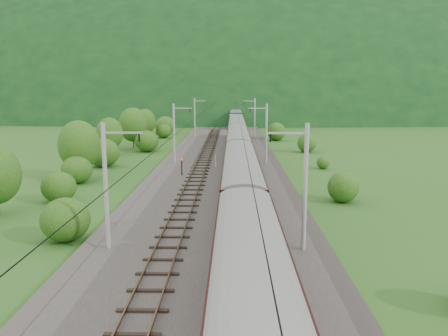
{
  "coord_description": "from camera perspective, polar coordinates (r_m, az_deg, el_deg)",
  "views": [
    {
      "loc": [
        1.72,
        -26.35,
        10.41
      ],
      "look_at": [
        0.85,
        15.88,
        2.6
      ],
      "focal_mm": 35.0,
      "sensor_mm": 36.0,
      "label": 1
    }
  ],
  "objects": [
    {
      "name": "vegetation_left",
      "position": [
        46.84,
        -19.41,
        0.42
      ],
      "size": [
        11.69,
        151.3,
        7.04
      ],
      "color": "#204512",
      "rests_on": "ground"
    },
    {
      "name": "catenary_right",
      "position": [
        58.82,
        5.48,
        4.66
      ],
      "size": [
        2.54,
        192.28,
        8.0
      ],
      "color": "gray",
      "rests_on": "railbed"
    },
    {
      "name": "signal",
      "position": [
        51.06,
        -5.54,
        0.34
      ],
      "size": [
        0.22,
        0.22,
        1.99
      ],
      "color": "black",
      "rests_on": "railbed"
    },
    {
      "name": "overhead_wires",
      "position": [
        36.54,
        -1.53,
        5.28
      ],
      "size": [
        4.83,
        198.0,
        0.03
      ],
      "color": "black",
      "rests_on": "ground"
    },
    {
      "name": "track_left",
      "position": [
        37.94,
        -5.12,
        -4.91
      ],
      "size": [
        2.4,
        220.0,
        0.27
      ],
      "color": "brown",
      "rests_on": "railbed"
    },
    {
      "name": "railbed",
      "position": [
        37.81,
        -1.48,
        -5.27
      ],
      "size": [
        14.0,
        220.0,
        0.3
      ],
      "primitive_type": "cube",
      "color": "#38332D",
      "rests_on": "ground"
    },
    {
      "name": "mountain_main",
      "position": [
        286.55,
        0.85,
        8.39
      ],
      "size": [
        504.0,
        360.0,
        244.0
      ],
      "primitive_type": "ellipsoid",
      "color": "#113317",
      "rests_on": "ground"
    },
    {
      "name": "hazard_post_near",
      "position": [
        56.07,
        -1.05,
        0.93
      ],
      "size": [
        0.17,
        0.17,
        1.63
      ],
      "primitive_type": "cylinder",
      "color": "red",
      "rests_on": "railbed"
    },
    {
      "name": "mountain_ridge",
      "position": [
        348.47,
        -19.47,
        8.17
      ],
      "size": [
        336.0,
        280.0,
        132.0
      ],
      "primitive_type": "ellipsoid",
      "color": "#113317",
      "rests_on": "ground"
    },
    {
      "name": "ground",
      "position": [
        28.39,
        -2.43,
        -11.05
      ],
      "size": [
        600.0,
        600.0,
        0.0
      ],
      "primitive_type": "plane",
      "color": "#245019",
      "rests_on": "ground"
    },
    {
      "name": "catenary_left",
      "position": [
        59.17,
        -6.46,
        4.68
      ],
      "size": [
        2.54,
        192.28,
        8.0
      ],
      "color": "gray",
      "rests_on": "railbed"
    },
    {
      "name": "vegetation_right",
      "position": [
        44.74,
        14.57,
        -1.51
      ],
      "size": [
        6.71,
        103.3,
        3.23
      ],
      "color": "#204512",
      "rests_on": "ground"
    },
    {
      "name": "track_right",
      "position": [
        37.72,
        2.18,
        -4.97
      ],
      "size": [
        2.4,
        220.0,
        0.27
      ],
      "color": "brown",
      "rests_on": "railbed"
    },
    {
      "name": "hazard_post_far",
      "position": [
        78.43,
        0.45,
        3.64
      ],
      "size": [
        0.17,
        0.17,
        1.57
      ],
      "primitive_type": "cylinder",
      "color": "red",
      "rests_on": "railbed"
    },
    {
      "name": "train",
      "position": [
        47.72,
        1.98,
        2.21
      ],
      "size": [
        3.0,
        143.52,
        5.23
      ],
      "color": "black",
      "rests_on": "ground"
    }
  ]
}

